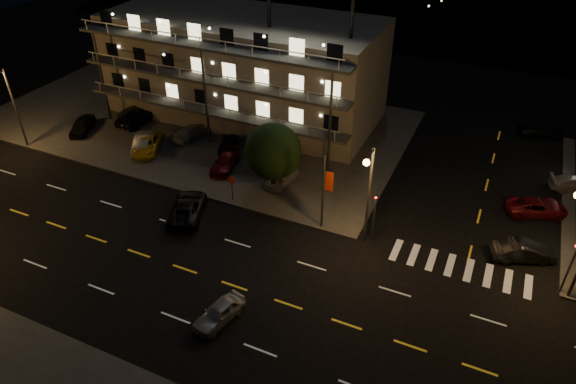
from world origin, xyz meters
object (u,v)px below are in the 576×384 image
at_px(lot_car_7, 192,131).
at_px(road_car_east, 219,313).
at_px(lot_car_2, 147,144).
at_px(tree, 272,153).
at_px(side_car_0, 524,251).
at_px(lot_car_4, 282,178).
at_px(road_car_west, 187,208).

bearing_deg(lot_car_7, road_car_east, 134.83).
bearing_deg(lot_car_2, tree, -28.18).
relative_size(lot_car_2, side_car_0, 1.10).
bearing_deg(tree, lot_car_7, 156.18).
xyz_separation_m(tree, lot_car_4, (0.27, 1.14, -3.03)).
height_order(lot_car_2, lot_car_4, lot_car_2).
height_order(lot_car_4, road_car_west, road_car_west).
height_order(tree, road_car_east, tree).
bearing_deg(side_car_0, road_car_east, 106.69).
bearing_deg(road_car_west, tree, -150.15).
distance_m(lot_car_4, road_car_west, 8.65).
height_order(lot_car_4, side_car_0, side_car_0).
height_order(tree, road_car_west, tree).
xyz_separation_m(lot_car_4, lot_car_7, (-11.83, 3.96, 0.01)).
height_order(lot_car_4, lot_car_7, lot_car_7).
height_order(lot_car_2, road_car_west, lot_car_2).
relative_size(tree, road_car_west, 1.16).
bearing_deg(lot_car_4, tree, -92.63).
height_order(tree, lot_car_4, tree).
relative_size(lot_car_7, road_car_east, 1.16).
height_order(tree, side_car_0, tree).
distance_m(lot_car_4, lot_car_7, 12.47).
bearing_deg(lot_car_2, side_car_0, -26.23).
distance_m(tree, side_car_0, 20.29).
xyz_separation_m(lot_car_4, road_car_east, (2.97, -15.46, -0.13)).
xyz_separation_m(lot_car_2, side_car_0, (34.02, -1.45, -0.10)).
xyz_separation_m(lot_car_7, road_car_east, (14.80, -19.42, -0.14)).
bearing_deg(road_car_west, lot_car_2, -58.71).
bearing_deg(side_car_0, lot_car_2, 64.58).
bearing_deg(road_car_east, tree, 115.62).
bearing_deg(road_car_west, side_car_0, 171.05).
relative_size(lot_car_7, side_car_0, 0.99).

